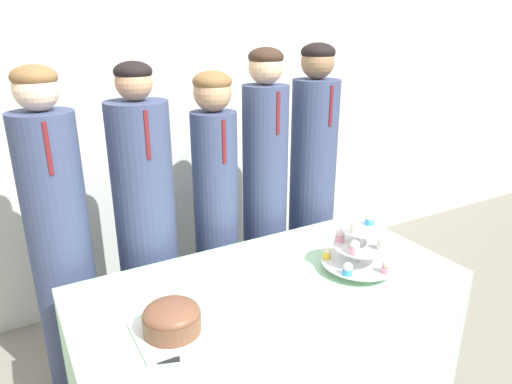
% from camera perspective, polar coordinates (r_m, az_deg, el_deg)
% --- Properties ---
extents(wall_back, '(9.00, 0.06, 2.70)m').
position_cam_1_polar(wall_back, '(2.98, -11.83, 11.77)').
color(wall_back, silver).
rests_on(wall_back, ground_plane).
extents(table, '(1.67, 0.79, 0.71)m').
position_cam_1_polar(table, '(2.22, 1.62, -18.86)').
color(table, '#A8DBB2').
rests_on(table, ground_plane).
extents(round_cake, '(0.27, 0.27, 0.12)m').
position_cam_1_polar(round_cake, '(1.71, -10.46, -15.35)').
color(round_cake, white).
rests_on(round_cake, table).
extents(cake_knife, '(0.28, 0.11, 0.01)m').
position_cam_1_polar(cake_knife, '(1.62, -9.15, -19.92)').
color(cake_knife, silver).
rests_on(cake_knife, table).
extents(cupcake_stand, '(0.34, 0.34, 0.26)m').
position_cam_1_polar(cupcake_stand, '(2.10, 12.94, -6.83)').
color(cupcake_stand, silver).
rests_on(cupcake_stand, table).
extents(student_0, '(0.28, 0.28, 1.61)m').
position_cam_1_polar(student_0, '(2.32, -23.15, -6.57)').
color(student_0, '#384266').
rests_on(student_0, ground_plane).
extents(student_1, '(0.30, 0.30, 1.61)m').
position_cam_1_polar(student_1, '(2.39, -13.45, -5.04)').
color(student_1, '#384266').
rests_on(student_1, ground_plane).
extents(student_2, '(0.24, 0.25, 1.55)m').
position_cam_1_polar(student_2, '(2.51, -4.97, -3.08)').
color(student_2, '#384266').
rests_on(student_2, ground_plane).
extents(student_3, '(0.25, 0.26, 1.65)m').
position_cam_1_polar(student_3, '(2.62, 1.11, -1.08)').
color(student_3, '#384266').
rests_on(student_3, ground_plane).
extents(student_4, '(0.27, 0.28, 1.67)m').
position_cam_1_polar(student_4, '(2.80, 7.02, 0.16)').
color(student_4, '#384266').
rests_on(student_4, ground_plane).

